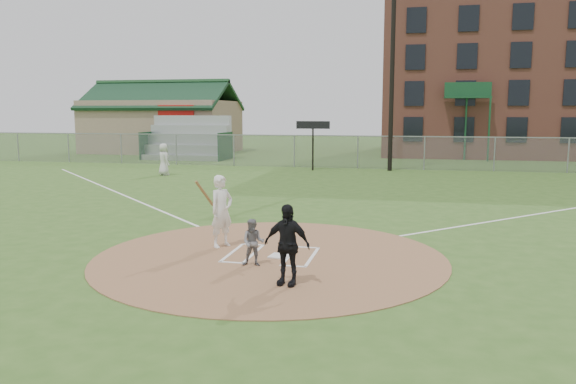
% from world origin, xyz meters
% --- Properties ---
extents(ground, '(140.00, 140.00, 0.00)m').
position_xyz_m(ground, '(0.00, 0.00, 0.00)').
color(ground, '#355B1F').
rests_on(ground, ground).
extents(dirt_circle, '(8.40, 8.40, 0.02)m').
position_xyz_m(dirt_circle, '(0.00, 0.00, 0.01)').
color(dirt_circle, '#996B48').
rests_on(dirt_circle, ground).
extents(home_plate, '(0.52, 0.52, 0.03)m').
position_xyz_m(home_plate, '(0.23, 0.01, 0.04)').
color(home_plate, silver).
rests_on(home_plate, dirt_circle).
extents(foul_line_first, '(17.04, 17.04, 0.01)m').
position_xyz_m(foul_line_first, '(9.00, 9.00, 0.01)').
color(foul_line_first, white).
rests_on(foul_line_first, ground).
extents(foul_line_third, '(17.04, 17.04, 0.01)m').
position_xyz_m(foul_line_third, '(-9.00, 9.00, 0.01)').
color(foul_line_third, white).
rests_on(foul_line_third, ground).
extents(catcher, '(0.56, 0.45, 1.07)m').
position_xyz_m(catcher, '(-0.16, -0.89, 0.55)').
color(catcher, slate).
rests_on(catcher, dirt_circle).
extents(umpire, '(1.01, 0.56, 1.64)m').
position_xyz_m(umpire, '(0.88, -2.08, 0.84)').
color(umpire, black).
rests_on(umpire, dirt_circle).
extents(ondeck_player, '(1.01, 0.97, 1.75)m').
position_xyz_m(ondeck_player, '(-10.06, 15.87, 0.87)').
color(ondeck_player, silver).
rests_on(ondeck_player, ground).
extents(batters_boxes, '(2.08, 1.88, 0.01)m').
position_xyz_m(batters_boxes, '(0.00, 0.15, 0.03)').
color(batters_boxes, white).
rests_on(batters_boxes, dirt_circle).
extents(batter_at_plate, '(0.83, 1.09, 1.85)m').
position_xyz_m(batter_at_plate, '(-1.45, 0.69, 0.95)').
color(batter_at_plate, white).
rests_on(batter_at_plate, dirt_circle).
extents(outfield_fence, '(56.08, 0.08, 2.03)m').
position_xyz_m(outfield_fence, '(0.00, 22.00, 1.02)').
color(outfield_fence, slate).
rests_on(outfield_fence, ground).
extents(bleachers, '(6.08, 3.20, 3.20)m').
position_xyz_m(bleachers, '(-13.00, 26.20, 1.59)').
color(bleachers, '#B7BABF').
rests_on(bleachers, ground).
extents(clubhouse, '(12.20, 8.71, 6.23)m').
position_xyz_m(clubhouse, '(-18.00, 32.99, 2.39)').
color(clubhouse, '#9F856C').
rests_on(clubhouse, ground).
extents(brick_warehouse, '(30.00, 17.17, 15.00)m').
position_xyz_m(brick_warehouse, '(16.00, 37.96, 7.50)').
color(brick_warehouse, '#A15645').
rests_on(brick_warehouse, ground).
extents(light_pole, '(1.20, 0.30, 12.22)m').
position_xyz_m(light_pole, '(2.00, 21.00, 6.61)').
color(light_pole, black).
rests_on(light_pole, ground).
extents(scoreboard_sign, '(2.00, 0.10, 2.93)m').
position_xyz_m(scoreboard_sign, '(-2.50, 20.20, 2.39)').
color(scoreboard_sign, black).
rests_on(scoreboard_sign, ground).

